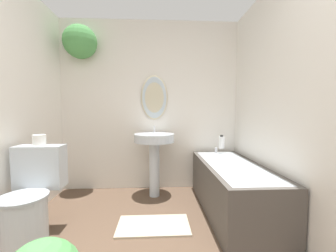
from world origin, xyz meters
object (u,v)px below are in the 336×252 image
bathtub (232,187)px  shampoo_bottle (222,142)px  toilet (31,200)px  pedestal_sink (154,148)px  toilet_paper_roll (39,140)px

bathtub → shampoo_bottle: size_ratio=8.10×
toilet → pedestal_sink: 1.41m
toilet → bathtub: (1.90, 0.43, -0.08)m
shampoo_bottle → toilet_paper_roll: bearing=-156.9°
toilet → shampoo_bottle: (1.96, 1.00, 0.34)m
bathtub → toilet: bearing=-167.3°
bathtub → pedestal_sink: bearing=150.6°
pedestal_sink → bathtub: (0.87, -0.49, -0.36)m
bathtub → shampoo_bottle: (0.06, 0.58, 0.42)m
toilet_paper_roll → toilet: bearing=-90.0°
pedestal_sink → toilet: bearing=-138.6°
toilet → shampoo_bottle: 2.23m
toilet → toilet_paper_roll: 0.52m
toilet → bathtub: size_ratio=0.54×
toilet → shampoo_bottle: size_ratio=4.40×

